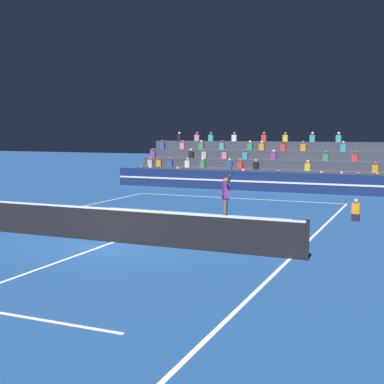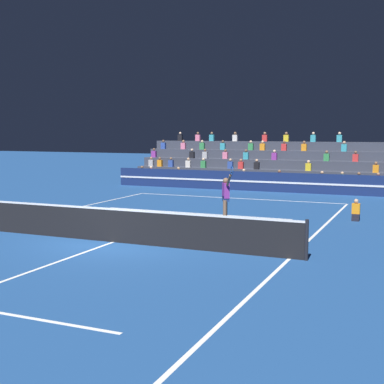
% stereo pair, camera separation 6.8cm
% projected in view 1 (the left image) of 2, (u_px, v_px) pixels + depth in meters
% --- Properties ---
extents(ground_plane, '(120.00, 120.00, 0.00)m').
position_uv_depth(ground_plane, '(114.00, 242.00, 16.49)').
color(ground_plane, navy).
extents(court_lines, '(11.10, 23.90, 0.01)m').
position_uv_depth(court_lines, '(114.00, 242.00, 16.49)').
color(court_lines, white).
rests_on(court_lines, ground).
extents(tennis_net, '(12.00, 0.10, 1.10)m').
position_uv_depth(tennis_net, '(113.00, 225.00, 16.43)').
color(tennis_net, black).
rests_on(tennis_net, ground).
extents(sponsor_banner_wall, '(18.00, 0.26, 1.10)m').
position_uv_depth(sponsor_banner_wall, '(257.00, 181.00, 30.68)').
color(sponsor_banner_wall, navy).
rests_on(sponsor_banner_wall, ground).
extents(bleacher_stand, '(17.64, 4.75, 3.38)m').
position_uv_depth(bleacher_stand, '(273.00, 169.00, 34.11)').
color(bleacher_stand, '#383D4C').
rests_on(bleacher_stand, ground).
extents(ball_kid_courtside, '(0.30, 0.36, 0.84)m').
position_uv_depth(ball_kid_courtside, '(356.00, 212.00, 20.45)').
color(ball_kid_courtside, black).
rests_on(ball_kid_courtside, ground).
extents(tennis_player, '(0.80, 1.17, 2.26)m').
position_uv_depth(tennis_player, '(226.00, 198.00, 19.66)').
color(tennis_player, brown).
rests_on(tennis_player, ground).
extents(tennis_ball, '(0.07, 0.07, 0.07)m').
position_uv_depth(tennis_ball, '(194.00, 240.00, 16.61)').
color(tennis_ball, '#C6DB33').
rests_on(tennis_ball, ground).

